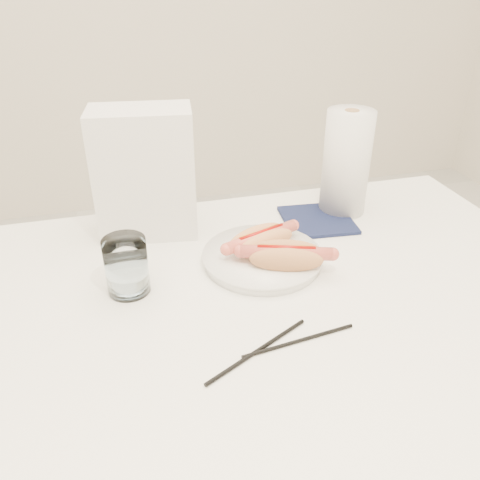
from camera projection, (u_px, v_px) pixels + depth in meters
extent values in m
cube|color=white|center=(260.00, 306.00, 0.88)|extent=(1.20, 0.80, 0.04)
cylinder|color=silver|center=(7.00, 381.00, 1.23)|extent=(0.04, 0.04, 0.71)
cylinder|color=silver|center=(397.00, 309.00, 1.47)|extent=(0.04, 0.04, 0.71)
cylinder|color=white|center=(262.00, 259.00, 0.96)|extent=(0.26, 0.26, 0.02)
ellipsoid|color=#E7985C|center=(266.00, 243.00, 0.95)|extent=(0.13, 0.07, 0.04)
ellipsoid|color=#E7985C|center=(257.00, 236.00, 0.97)|extent=(0.13, 0.07, 0.04)
ellipsoid|color=#E7985C|center=(261.00, 244.00, 0.97)|extent=(0.13, 0.09, 0.02)
cylinder|color=#E26150|center=(261.00, 237.00, 0.96)|extent=(0.16, 0.08, 0.02)
cylinder|color=#990A05|center=(261.00, 232.00, 0.95)|extent=(0.10, 0.04, 0.01)
ellipsoid|color=tan|center=(286.00, 260.00, 0.90)|extent=(0.14, 0.08, 0.05)
ellipsoid|color=tan|center=(286.00, 251.00, 0.92)|extent=(0.14, 0.08, 0.05)
ellipsoid|color=tan|center=(286.00, 260.00, 0.91)|extent=(0.13, 0.09, 0.02)
cylinder|color=#CB5547|center=(286.00, 253.00, 0.91)|extent=(0.17, 0.08, 0.02)
cylinder|color=#990A05|center=(286.00, 248.00, 0.90)|extent=(0.10, 0.04, 0.01)
cylinder|color=white|center=(127.00, 266.00, 0.86)|extent=(0.07, 0.07, 0.10)
cylinder|color=black|center=(258.00, 351.00, 0.75)|extent=(0.18, 0.10, 0.01)
cylinder|color=black|center=(299.00, 341.00, 0.77)|extent=(0.19, 0.03, 0.01)
cube|color=silver|center=(145.00, 174.00, 1.01)|extent=(0.21, 0.14, 0.26)
cube|color=#131A3C|center=(317.00, 220.00, 1.11)|extent=(0.16, 0.16, 0.01)
cylinder|color=silver|center=(346.00, 163.00, 1.10)|extent=(0.11, 0.11, 0.23)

